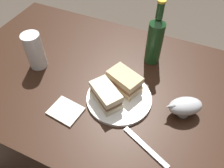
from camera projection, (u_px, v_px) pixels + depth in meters
ground_plane at (108, 157)px, 1.46m from camera, size 6.00×6.00×0.00m
dining_table at (107, 128)px, 1.18m from camera, size 1.29×0.77×0.75m
plate at (119, 98)px, 0.83m from camera, size 0.24×0.24×0.01m
sandwich_half_left at (124, 81)px, 0.83m from camera, size 0.14×0.12×0.07m
sandwich_half_right at (106, 95)px, 0.79m from camera, size 0.14×0.12×0.07m
potato_wedge_front at (114, 83)px, 0.86m from camera, size 0.05×0.05×0.01m
potato_wedge_middle at (109, 90)px, 0.83m from camera, size 0.03×0.05×0.02m
potato_wedge_back at (105, 93)px, 0.82m from camera, size 0.04×0.03×0.02m
potato_wedge_left_edge at (101, 87)px, 0.84m from camera, size 0.06×0.03×0.02m
potato_wedge_right_edge at (112, 88)px, 0.84m from camera, size 0.05×0.05×0.01m
pint_glass at (35, 53)px, 0.90m from camera, size 0.07×0.07×0.15m
gravy_boat at (185, 106)px, 0.76m from camera, size 0.14×0.12×0.07m
cider_bottle at (155, 39)px, 0.89m from camera, size 0.07×0.07×0.28m
napkin at (66, 111)px, 0.79m from camera, size 0.12×0.10×0.01m
fork at (146, 147)px, 0.70m from camera, size 0.17×0.09×0.01m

